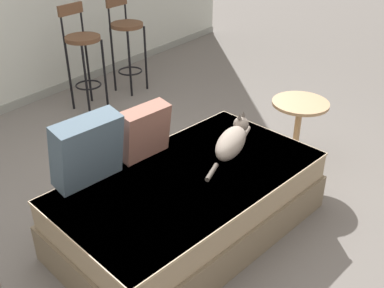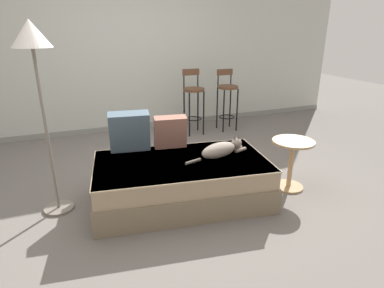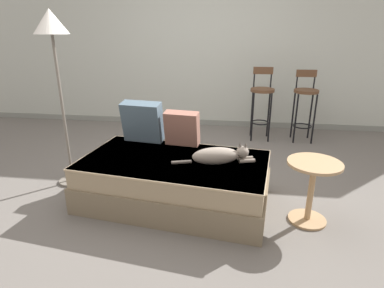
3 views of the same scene
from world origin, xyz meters
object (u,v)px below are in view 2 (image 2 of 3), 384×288
object	(u,v)px
throw_pillow_corner	(130,131)
bar_stool_near_window	(193,96)
bar_stool_by_doorway	(227,94)
throw_pillow_middle	(170,132)
side_table	(292,157)
floor_lamp	(34,54)
cat	(221,149)
couch	(182,180)

from	to	relation	value
throw_pillow_corner	bar_stool_near_window	size ratio (longest dim) A/B	0.42
bar_stool_by_doorway	throw_pillow_middle	bearing A→B (deg)	-132.88
side_table	floor_lamp	xyz separation A→B (m)	(-2.37, 0.43, 1.11)
bar_stool_by_doorway	cat	bearing A→B (deg)	-118.41
throw_pillow_middle	floor_lamp	bearing A→B (deg)	-174.39
cat	throw_pillow_middle	bearing A→B (deg)	133.47
throw_pillow_middle	bar_stool_by_doorway	distance (m)	2.21
couch	bar_stool_by_doorway	distance (m)	2.54
couch	cat	xyz separation A→B (m)	(0.41, -0.04, 0.29)
bar_stool_near_window	couch	bearing A→B (deg)	-114.45
throw_pillow_corner	throw_pillow_middle	xyz separation A→B (m)	(0.42, -0.06, -0.04)
bar_stool_near_window	bar_stool_by_doorway	world-z (taller)	bar_stool_near_window
bar_stool_near_window	throw_pillow_middle	bearing A→B (deg)	-119.05
floor_lamp	bar_stool_near_window	bearing A→B (deg)	39.77
throw_pillow_middle	cat	world-z (taller)	throw_pillow_middle
throw_pillow_middle	bar_stool_by_doorway	bearing A→B (deg)	47.12
throw_pillow_corner	floor_lamp	bearing A→B (deg)	-167.08
couch	throw_pillow_corner	distance (m)	0.74
throw_pillow_corner	floor_lamp	size ratio (longest dim) A/B	0.25
throw_pillow_corner	side_table	distance (m)	1.74
throw_pillow_corner	bar_stool_near_window	distance (m)	2.05
cat	couch	bearing A→B (deg)	174.32
couch	throw_pillow_corner	size ratio (longest dim) A/B	4.17
throw_pillow_corner	floor_lamp	world-z (taller)	floor_lamp
throw_pillow_middle	couch	bearing A→B (deg)	-91.48
couch	floor_lamp	world-z (taller)	floor_lamp
throw_pillow_middle	floor_lamp	world-z (taller)	floor_lamp
cat	bar_stool_by_doorway	distance (m)	2.33
throw_pillow_corner	bar_stool_by_doorway	xyz separation A→B (m)	(1.93, 1.56, -0.05)
couch	bar_stool_near_window	world-z (taller)	bar_stool_near_window
couch	throw_pillow_middle	world-z (taller)	throw_pillow_middle
cat	side_table	xyz separation A→B (m)	(0.78, -0.12, -0.16)
throw_pillow_middle	bar_stool_near_window	bearing A→B (deg)	60.95
throw_pillow_middle	floor_lamp	distance (m)	1.47
throw_pillow_middle	throw_pillow_corner	bearing A→B (deg)	172.09
cat	floor_lamp	bearing A→B (deg)	169.12
throw_pillow_middle	floor_lamp	size ratio (longest dim) A/B	0.21
throw_pillow_corner	bar_stool_near_window	world-z (taller)	bar_stool_near_window
throw_pillow_middle	bar_stool_by_doorway	world-z (taller)	bar_stool_by_doorway
cat	side_table	bearing A→B (deg)	-9.07
couch	throw_pillow_corner	world-z (taller)	throw_pillow_corner
bar_stool_by_doorway	side_table	distance (m)	2.21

